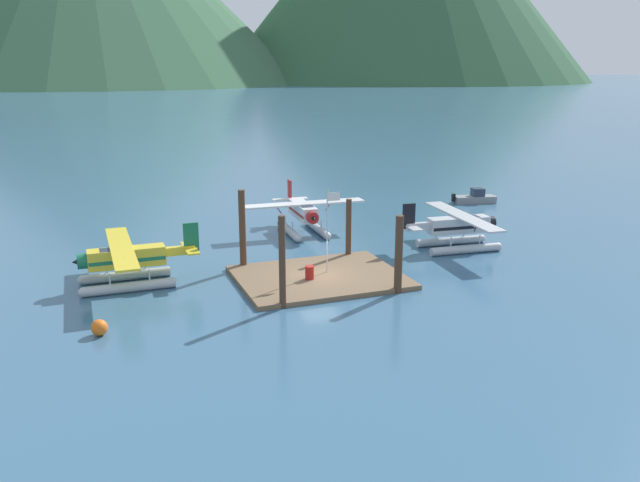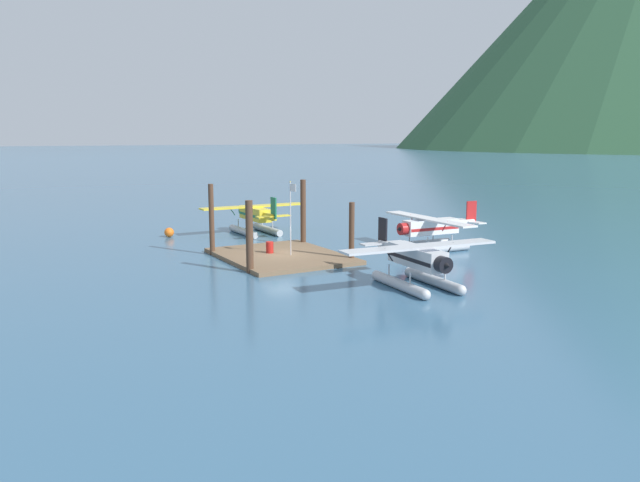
% 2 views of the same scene
% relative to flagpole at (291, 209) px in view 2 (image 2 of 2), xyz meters
% --- Properties ---
extents(ground_plane, '(1200.00, 1200.00, 0.00)m').
position_rel_flagpole_xyz_m(ground_plane, '(-0.87, -0.46, -3.81)').
color(ground_plane, '#38607F').
extents(dock_platform, '(10.78, 8.50, 0.30)m').
position_rel_flagpole_xyz_m(dock_platform, '(-0.87, -0.46, -3.66)').
color(dock_platform, brown).
rests_on(dock_platform, ground).
extents(piling_near_left, '(0.40, 0.40, 5.57)m').
position_rel_flagpole_xyz_m(piling_near_left, '(-4.71, -4.58, -1.03)').
color(piling_near_left, '#4C3323').
rests_on(piling_near_left, ground).
extents(piling_near_right, '(0.50, 0.50, 4.96)m').
position_rel_flagpole_xyz_m(piling_near_right, '(2.83, -4.61, -1.33)').
color(piling_near_right, '#4C3323').
rests_on(piling_near_right, ground).
extents(piling_far_left, '(0.47, 0.47, 5.60)m').
position_rel_flagpole_xyz_m(piling_far_left, '(-5.00, 3.66, -1.01)').
color(piling_far_left, '#4C3323').
rests_on(piling_far_left, ground).
extents(piling_far_right, '(0.41, 0.41, 4.42)m').
position_rel_flagpole_xyz_m(piling_far_right, '(2.92, 3.51, -1.60)').
color(piling_far_right, '#4C3323').
rests_on(piling_far_right, ground).
extents(flagpole, '(0.95, 0.10, 5.60)m').
position_rel_flagpole_xyz_m(flagpole, '(0.00, 0.00, 0.00)').
color(flagpole, silver).
rests_on(flagpole, dock_platform).
extents(fuel_drum, '(0.62, 0.62, 0.88)m').
position_rel_flagpole_xyz_m(fuel_drum, '(-1.75, -1.00, -3.07)').
color(fuel_drum, '#AD1E19').
rests_on(fuel_drum, dock_platform).
extents(mooring_buoy, '(0.87, 0.87, 0.87)m').
position_rel_flagpole_xyz_m(mooring_buoy, '(-15.01, -5.05, -3.38)').
color(mooring_buoy, orange).
rests_on(mooring_buoy, ground).
extents(seaplane_white_bow_right, '(10.46, 7.98, 3.84)m').
position_rel_flagpole_xyz_m(seaplane_white_bow_right, '(2.17, 11.56, -2.24)').
color(seaplane_white_bow_right, '#B7BABF').
rests_on(seaplane_white_bow_right, ground).
extents(seaplane_silver_stbd_fwd, '(7.97, 10.48, 3.84)m').
position_rel_flagpole_xyz_m(seaplane_silver_stbd_fwd, '(11.76, 2.66, -2.24)').
color(seaplane_silver_stbd_fwd, '#B7BABF').
rests_on(seaplane_silver_stbd_fwd, ground).
extents(seaplane_yellow_port_fwd, '(7.98, 10.40, 3.84)m').
position_rel_flagpole_xyz_m(seaplane_yellow_port_fwd, '(-12.90, 2.66, -2.24)').
color(seaplane_yellow_port_fwd, '#B7BABF').
rests_on(seaplane_yellow_port_fwd, ground).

